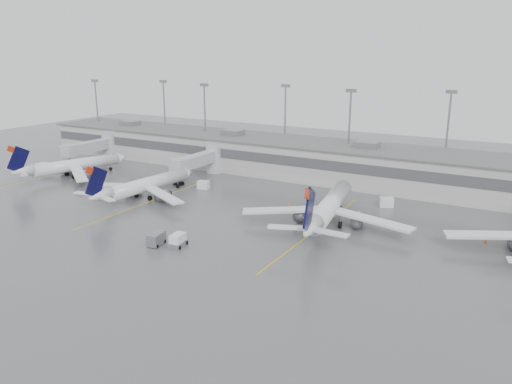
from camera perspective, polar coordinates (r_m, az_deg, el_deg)
The scene contains 19 objects.
ground at distance 73.63m, azimuth -13.63°, elevation -7.52°, with size 260.00×260.00×0.00m, color #505052.
terminal at distance 119.13m, azimuth 5.55°, elevation 3.86°, with size 152.00×17.00×9.45m.
light_masts at distance 123.01m, azimuth 6.77°, elevation 7.92°, with size 142.40×8.00×20.60m.
jet_bridge_left at distance 141.75m, azimuth -17.63°, elevation 4.98°, with size 4.00×17.20×7.00m.
jet_bridge_right at distance 118.79m, azimuth -5.99°, elevation 3.67°, with size 4.00×17.20×7.00m.
stand_markings at distance 91.25m, azimuth -3.35°, elevation -2.50°, with size 105.25×40.00×0.01m.
jet_far_left at distance 124.86m, azimuth -20.35°, elevation 2.89°, with size 24.43×27.80×9.25m.
jet_mid_left at distance 102.36m, azimuth -12.67°, elevation 0.80°, with size 25.00×28.12×9.10m.
jet_mid_right at distance 84.96m, azimuth 8.26°, elevation -1.73°, with size 28.61×32.31×10.51m.
baggage_tug at distance 76.90m, azimuth -8.92°, elevation -5.62°, with size 2.39×3.31×1.98m.
baggage_cart at distance 77.90m, azimuth -11.33°, elevation -5.26°, with size 2.15×3.25×1.94m.
gse_uld_a at distance 137.60m, azimuth -18.39°, elevation 3.29°, with size 2.21×1.48×1.57m, color white.
gse_uld_b at distance 108.14m, azimuth -6.04°, elevation 0.82°, with size 2.40×1.60×1.70m, color white.
gse_uld_c at distance 98.19m, azimuth 14.69°, elevation -1.13°, with size 2.54×1.69×1.80m, color white.
gse_loader at distance 123.06m, azimuth -9.11°, elevation 2.63°, with size 2.09×3.35×2.09m, color slate.
cone_a at distance 138.11m, azimuth -19.54°, elevation 3.07°, with size 0.51×0.51×0.80m, color #FF5305.
cone_b at distance 118.48m, azimuth -9.80°, elevation 1.73°, with size 0.40×0.40×0.63m, color #FF5305.
cone_c at distance 95.18m, azimuth 3.79°, elevation -1.51°, with size 0.45×0.45×0.71m, color #FF5305.
cone_d at distance 85.15m, azimuth 24.77°, elevation -5.09°, with size 0.46×0.46×0.73m, color #FF5305.
Camera 1 is at (47.47, -48.53, 28.50)m, focal length 35.00 mm.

